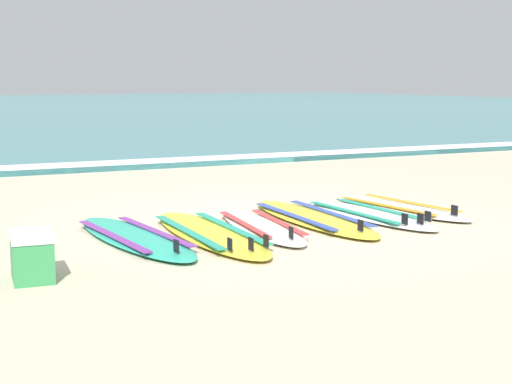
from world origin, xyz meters
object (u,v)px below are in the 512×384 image
surfboard_0 (134,237)px  surfboard_4 (367,214)px  cooler_box (32,256)px  surfboard_2 (261,226)px  surfboard_1 (210,233)px  surfboard_3 (312,218)px  surfboard_5 (399,207)px

surfboard_0 → surfboard_4: same height
surfboard_4 → cooler_box: bearing=-163.5°
cooler_box → surfboard_2: bearing=22.3°
surfboard_1 → surfboard_2: 0.62m
surfboard_2 → surfboard_3: size_ratio=0.84×
surfboard_3 → cooler_box: cooler_box is taller
surfboard_0 → surfboard_4: size_ratio=1.07×
surfboard_4 → surfboard_5: size_ratio=1.02×
surfboard_1 → cooler_box: bearing=-153.8°
surfboard_2 → surfboard_3: same height
surfboard_2 → cooler_box: 2.65m
surfboard_3 → surfboard_1: bearing=-167.4°
surfboard_1 → surfboard_4: (2.01, 0.23, 0.00)m
surfboard_3 → surfboard_5: 1.26m
surfboard_1 → surfboard_4: bearing=6.7°
surfboard_0 → surfboard_4: 2.73m
surfboard_4 → surfboard_5: 0.61m
surfboard_0 → surfboard_4: bearing=2.0°
surfboard_0 → surfboard_3: same height
surfboard_2 → surfboard_3: 0.74m
surfboard_4 → surfboard_3: bearing=174.7°
surfboard_1 → surfboard_5: bearing=9.7°
surfboard_5 → surfboard_2: bearing=-170.1°
surfboard_2 → surfboard_0: bearing=178.1°
surfboard_5 → cooler_box: 4.63m
surfboard_1 → surfboard_2: same height
surfboard_0 → surfboard_3: (2.05, 0.16, -0.00)m
surfboard_3 → surfboard_4: bearing=-5.3°
surfboard_5 → surfboard_1: bearing=-170.3°
surfboard_0 → surfboard_4: (2.73, 0.09, 0.00)m
surfboard_3 → surfboard_0: bearing=-175.7°
surfboard_1 → surfboard_3: same height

